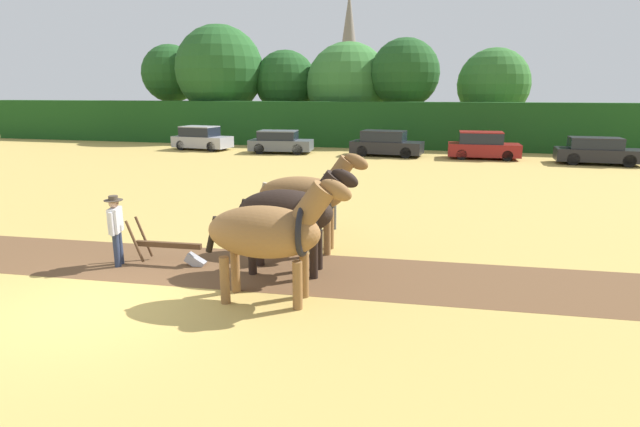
{
  "coord_description": "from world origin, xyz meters",
  "views": [
    {
      "loc": [
        6.09,
        -7.22,
        3.81
      ],
      "look_at": [
        3.24,
        3.55,
        1.1
      ],
      "focal_mm": 28.0,
      "sensor_mm": 36.0,
      "label": 1
    }
  ],
  "objects_px": {
    "draft_horse_lead_right": "(290,212)",
    "farmer_beside_team": "(331,196)",
    "plow": "(174,250)",
    "farmer_at_plow": "(116,226)",
    "tree_center_left": "(286,82)",
    "tree_far_left": "(171,74)",
    "parked_car_center_left": "(386,144)",
    "parked_car_left": "(280,142)",
    "tree_center": "(348,85)",
    "draft_horse_lead_left": "(270,231)",
    "parked_car_far_left": "(202,139)",
    "tree_left": "(220,70)",
    "parked_car_center": "(483,146)",
    "draft_horse_trail_left": "(306,194)",
    "tree_right": "(494,85)",
    "parked_car_center_right": "(597,151)",
    "church_spire": "(349,52)",
    "tree_center_right": "(405,74)"
  },
  "relations": [
    {
      "from": "draft_horse_lead_left",
      "to": "parked_car_center_left",
      "type": "xyz_separation_m",
      "value": [
        -0.85,
        22.53,
        -0.6
      ]
    },
    {
      "from": "tree_center_left",
      "to": "tree_center",
      "type": "relative_size",
      "value": 0.94
    },
    {
      "from": "draft_horse_lead_left",
      "to": "draft_horse_lead_right",
      "type": "height_order",
      "value": "draft_horse_lead_left"
    },
    {
      "from": "farmer_at_plow",
      "to": "parked_car_left",
      "type": "relative_size",
      "value": 0.39
    },
    {
      "from": "draft_horse_trail_left",
      "to": "farmer_at_plow",
      "type": "xyz_separation_m",
      "value": [
        -3.79,
        -2.15,
        -0.49
      ]
    },
    {
      "from": "tree_center",
      "to": "draft_horse_lead_left",
      "type": "height_order",
      "value": "tree_center"
    },
    {
      "from": "tree_center_left",
      "to": "tree_far_left",
      "type": "bearing_deg",
      "value": -174.57
    },
    {
      "from": "tree_far_left",
      "to": "parked_car_far_left",
      "type": "bearing_deg",
      "value": -49.51
    },
    {
      "from": "tree_center_left",
      "to": "parked_car_center_left",
      "type": "distance_m",
      "value": 13.69
    },
    {
      "from": "tree_right",
      "to": "parked_car_far_left",
      "type": "relative_size",
      "value": 1.71
    },
    {
      "from": "farmer_at_plow",
      "to": "parked_car_center_left",
      "type": "relative_size",
      "value": 0.36
    },
    {
      "from": "parked_car_left",
      "to": "parked_car_center_right",
      "type": "distance_m",
      "value": 18.35
    },
    {
      "from": "parked_car_center_right",
      "to": "parked_car_left",
      "type": "bearing_deg",
      "value": -179.12
    },
    {
      "from": "tree_center",
      "to": "parked_car_far_left",
      "type": "distance_m",
      "value": 12.56
    },
    {
      "from": "draft_horse_lead_left",
      "to": "parked_car_center_left",
      "type": "distance_m",
      "value": 22.55
    },
    {
      "from": "tree_center_left",
      "to": "parked_car_center_right",
      "type": "relative_size",
      "value": 1.65
    },
    {
      "from": "tree_left",
      "to": "tree_center",
      "type": "xyz_separation_m",
      "value": [
        10.31,
        1.32,
        -1.19
      ]
    },
    {
      "from": "farmer_at_plow",
      "to": "parked_car_far_left",
      "type": "relative_size",
      "value": 0.4
    },
    {
      "from": "plow",
      "to": "farmer_at_plow",
      "type": "height_order",
      "value": "farmer_at_plow"
    },
    {
      "from": "tree_center",
      "to": "parked_car_center",
      "type": "xyz_separation_m",
      "value": [
        9.94,
        -8.81,
        -3.61
      ]
    },
    {
      "from": "tree_center_left",
      "to": "farmer_at_plow",
      "type": "bearing_deg",
      "value": -78.34
    },
    {
      "from": "tree_right",
      "to": "parked_car_far_left",
      "type": "distance_m",
      "value": 21.14
    },
    {
      "from": "tree_left",
      "to": "parked_car_left",
      "type": "distance_m",
      "value": 12.06
    },
    {
      "from": "draft_horse_lead_left",
      "to": "draft_horse_trail_left",
      "type": "relative_size",
      "value": 1.0
    },
    {
      "from": "parked_car_center_left",
      "to": "parked_car_center",
      "type": "xyz_separation_m",
      "value": [
        5.68,
        0.07,
        0.01
      ]
    },
    {
      "from": "tree_right",
      "to": "parked_car_far_left",
      "type": "height_order",
      "value": "tree_right"
    },
    {
      "from": "tree_center_right",
      "to": "parked_car_center",
      "type": "xyz_separation_m",
      "value": [
        5.41,
        -7.42,
        -4.4
      ]
    },
    {
      "from": "parked_car_left",
      "to": "tree_center",
      "type": "bearing_deg",
      "value": 68.34
    },
    {
      "from": "parked_car_center_left",
      "to": "farmer_beside_team",
      "type": "bearing_deg",
      "value": -81.89
    },
    {
      "from": "draft_horse_trail_left",
      "to": "parked_car_center",
      "type": "distance_m",
      "value": 20.14
    },
    {
      "from": "draft_horse_trail_left",
      "to": "tree_center",
      "type": "bearing_deg",
      "value": 95.51
    },
    {
      "from": "farmer_beside_team",
      "to": "parked_car_center_left",
      "type": "distance_m",
      "value": 17.43
    },
    {
      "from": "tree_left",
      "to": "parked_car_center",
      "type": "height_order",
      "value": "tree_left"
    },
    {
      "from": "draft_horse_lead_right",
      "to": "farmer_beside_team",
      "type": "relative_size",
      "value": 1.62
    },
    {
      "from": "tree_center",
      "to": "tree_right",
      "type": "distance_m",
      "value": 10.84
    },
    {
      "from": "tree_far_left",
      "to": "tree_center_right",
      "type": "relative_size",
      "value": 1.01
    },
    {
      "from": "tree_center_right",
      "to": "tree_right",
      "type": "height_order",
      "value": "tree_center_right"
    },
    {
      "from": "tree_center_right",
      "to": "plow",
      "type": "relative_size",
      "value": 4.27
    },
    {
      "from": "tree_center_left",
      "to": "tree_right",
      "type": "xyz_separation_m",
      "value": [
        16.06,
        -0.68,
        -0.27
      ]
    },
    {
      "from": "tree_right",
      "to": "draft_horse_trail_left",
      "type": "xyz_separation_m",
      "value": [
        -5.95,
        -27.8,
        -2.94
      ]
    },
    {
      "from": "draft_horse_lead_left",
      "to": "farmer_beside_team",
      "type": "height_order",
      "value": "draft_horse_lead_left"
    },
    {
      "from": "farmer_beside_team",
      "to": "parked_car_center",
      "type": "distance_m",
      "value": 18.16
    },
    {
      "from": "draft_horse_trail_left",
      "to": "farmer_beside_team",
      "type": "relative_size",
      "value": 1.66
    },
    {
      "from": "draft_horse_trail_left",
      "to": "parked_car_center_left",
      "type": "relative_size",
      "value": 0.63
    },
    {
      "from": "farmer_beside_team",
      "to": "parked_car_far_left",
      "type": "bearing_deg",
      "value": 170.65
    },
    {
      "from": "tree_center",
      "to": "tree_right",
      "type": "xyz_separation_m",
      "value": [
        10.83,
        -0.49,
        -0.01
      ]
    },
    {
      "from": "draft_horse_lead_left",
      "to": "draft_horse_trail_left",
      "type": "height_order",
      "value": "draft_horse_trail_left"
    },
    {
      "from": "tree_center",
      "to": "parked_car_left",
      "type": "relative_size",
      "value": 1.84
    },
    {
      "from": "draft_horse_lead_right",
      "to": "parked_car_center_left",
      "type": "height_order",
      "value": "draft_horse_lead_right"
    },
    {
      "from": "church_spire",
      "to": "parked_car_center_left",
      "type": "distance_m",
      "value": 51.6
    }
  ]
}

